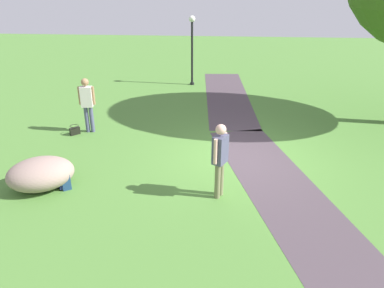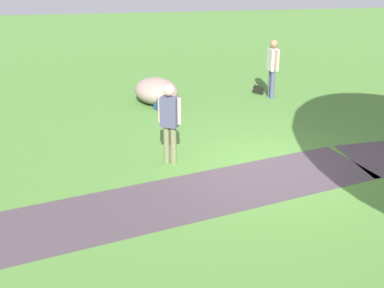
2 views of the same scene
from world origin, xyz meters
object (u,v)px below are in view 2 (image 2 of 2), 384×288
Objects in this scene: backpack_by_boulder at (159,103)px; frisbee_on_grass at (174,101)px; lawn_boulder at (156,91)px; woman_with_handbag at (273,64)px; handbag_on_grass at (258,89)px; man_near_boulder at (170,118)px.

backpack_by_boulder is 1.80× the size of frisbee_on_grass.
woman_with_handbag is at bearing -179.33° from lawn_boulder.
frisbee_on_grass is at bearing 8.98° from handbag_on_grass.
man_near_boulder is (0.02, 4.24, 0.67)m from lawn_boulder.
woman_with_handbag reaches higher than frisbee_on_grass.
lawn_boulder is 4.78× the size of backpack_by_boulder.
backpack_by_boulder is at bearing 48.81° from frisbee_on_grass.
man_near_boulder is 8.03× the size of frisbee_on_grass.
lawn_boulder is 3.33m from handbag_on_grass.
woman_with_handbag reaches higher than backpack_by_boulder.
lawn_boulder reaches higher than backpack_by_boulder.
woman_with_handbag is 3.20m from frisbee_on_grass.
man_near_boulder is at bearing 89.73° from lawn_boulder.
backpack_by_boulder reaches higher than frisbee_on_grass.
woman_with_handbag is at bearing -179.81° from frisbee_on_grass.
man_near_boulder is 4.43m from frisbee_on_grass.
man_near_boulder is 3.78m from backpack_by_boulder.
frisbee_on_grass is at bearing 0.19° from woman_with_handbag.
lawn_boulder reaches higher than handbag_on_grass.
frisbee_on_grass is (-0.56, -4.28, -1.03)m from man_near_boulder.
backpack_by_boulder is at bearing 92.36° from lawn_boulder.
lawn_boulder is 0.59m from backpack_by_boulder.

